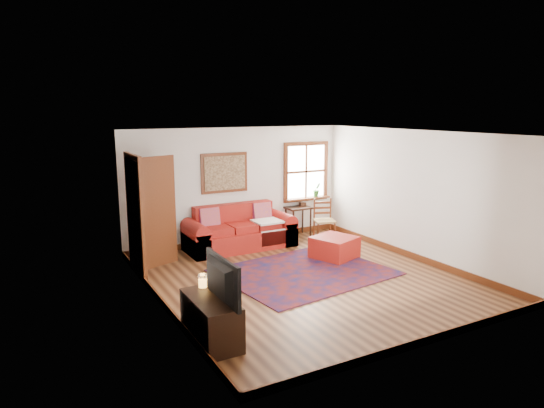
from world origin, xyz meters
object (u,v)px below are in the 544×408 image
red_leather_sofa (239,234)px  side_table (298,212)px  red_ottoman (334,247)px  media_cabinet (211,320)px  ladder_back_chair (324,218)px

red_leather_sofa → side_table: bearing=8.0°
red_ottoman → media_cabinet: size_ratio=0.72×
red_ottoman → media_cabinet: 4.00m
ladder_back_chair → media_cabinet: 5.12m
red_leather_sofa → ladder_back_chair: size_ratio=2.46×
red_leather_sofa → side_table: size_ratio=3.39×
red_ottoman → side_table: (0.27, 1.80, 0.34)m
ladder_back_chair → media_cabinet: ladder_back_chair is taller
side_table → ladder_back_chair: (0.27, -0.64, -0.05)m
media_cabinet → red_ottoman: bearing=31.5°
side_table → ladder_back_chair: bearing=-67.0°
ladder_back_chair → side_table: bearing=113.0°
red_leather_sofa → ladder_back_chair: ladder_back_chair is taller
side_table → media_cabinet: (-3.68, -3.89, -0.27)m
red_ottoman → media_cabinet: (-3.41, -2.09, 0.07)m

